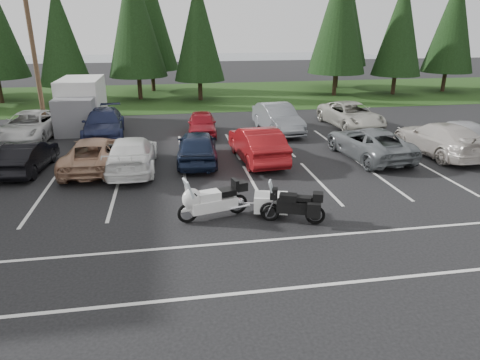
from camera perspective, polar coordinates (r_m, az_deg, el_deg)
name	(u,v)px	position (r m, az deg, el deg)	size (l,w,h in m)	color
ground	(247,196)	(16.03, 0.92, -2.19)	(120.00, 120.00, 0.00)	black
grass_strip	(198,95)	(39.14, -5.57, 11.16)	(80.00, 16.00, 0.01)	#1B3711
lake_water	(209,64)	(70.16, -4.17, 15.19)	(70.00, 50.00, 0.02)	slate
utility_pole	(33,50)	(27.58, -25.85, 15.38)	(1.60, 0.26, 9.00)	#473321
box_truck	(80,105)	(27.97, -20.59, 9.37)	(2.40, 5.60, 2.90)	silver
stall_markings	(238,178)	(17.86, -0.24, 0.24)	(32.00, 16.00, 0.01)	silver
conifer_3	(60,35)	(36.81, -22.87, 17.43)	(3.87, 3.87, 9.02)	#332316
conifer_4	(134,17)	(37.54, -13.93, 20.33)	(4.80, 4.80, 11.17)	#332316
conifer_5	(198,29)	(36.27, -5.58, 19.38)	(4.14, 4.14, 9.63)	#332316
conifer_6	(340,15)	(39.51, 13.17, 20.62)	(4.93, 4.93, 11.48)	#332316
conifer_7	(401,26)	(41.61, 20.64, 18.61)	(4.27, 4.27, 9.94)	#332316
conifer_8	(453,22)	(45.19, 26.57, 18.32)	(4.53, 4.53, 10.56)	#332316
conifer_back_b	(149,15)	(42.09, -12.10, 20.72)	(4.97, 4.97, 11.58)	#332316
conifer_back_c	(342,7)	(44.64, 13.39, 21.50)	(5.50, 5.50, 12.81)	#332316
car_near_1	(27,156)	(20.73, -26.53, 2.85)	(1.42, 4.09, 1.35)	black
car_near_2	(96,153)	(19.89, -18.67, 3.39)	(2.36, 5.12, 1.42)	tan
car_near_3	(132,154)	(19.27, -14.26, 3.40)	(2.07, 5.08, 1.47)	white
car_near_4	(197,147)	(19.79, -5.72, 4.45)	(1.81, 4.49, 1.53)	#162038
car_near_5	(257,144)	(20.02, 2.28, 4.85)	(1.71, 4.90, 1.62)	maroon
car_near_6	(369,143)	(21.40, 16.80, 4.78)	(2.41, 5.23, 1.45)	slate
car_near_7	(439,139)	(23.14, 25.01, 5.03)	(2.22, 5.45, 1.58)	beige
car_near_8	(460,135)	(24.38, 27.30, 5.41)	(1.91, 4.75, 1.62)	#B2B3B7
car_far_0	(30,126)	(26.51, -26.21, 6.49)	(2.49, 5.41, 1.50)	silver
car_far_1	(104,124)	(25.42, -17.73, 7.16)	(2.17, 5.34, 1.55)	#1A2142
car_far_2	(202,124)	(24.86, -5.08, 7.50)	(1.57, 3.91, 1.33)	maroon
car_far_3	(278,118)	(25.58, 5.05, 8.20)	(1.73, 4.96, 1.63)	slate
car_far_4	(351,115)	(27.61, 14.59, 8.38)	(2.48, 5.38, 1.50)	#B5B3A6
touring_motorcycle	(213,197)	(14.03, -3.60, -2.28)	(2.72, 0.84, 1.50)	white
cargo_trailer	(271,205)	(14.41, 4.14, -3.30)	(1.62, 0.91, 0.75)	white
adventure_motorcycle	(293,202)	(13.81, 7.04, -2.97)	(2.33, 0.81, 1.42)	black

